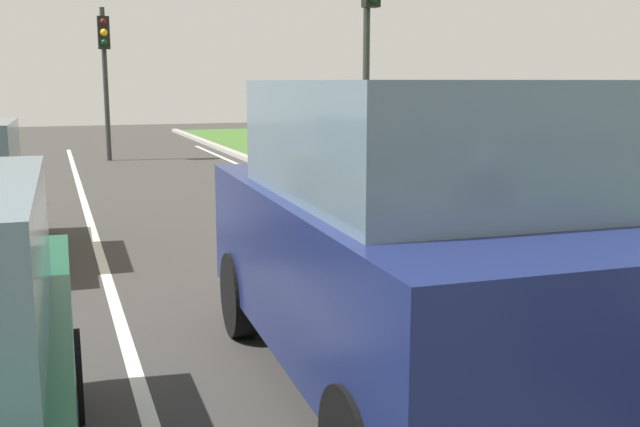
{
  "coord_description": "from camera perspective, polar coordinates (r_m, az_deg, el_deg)",
  "views": [
    {
      "loc": [
        -1.21,
        3.95,
        2.27
      ],
      "look_at": [
        0.83,
        9.55,
        1.2
      ],
      "focal_mm": 41.32,
      "sensor_mm": 36.0,
      "label": 1
    }
  ],
  "objects": [
    {
      "name": "ground_plane",
      "position": [
        10.38,
        -12.86,
        -2.7
      ],
      "size": [
        60.0,
        60.0,
        0.0
      ],
      "primitive_type": "plane",
      "color": "#383533"
    },
    {
      "name": "lane_line_center",
      "position": [
        10.32,
        -16.72,
        -2.93
      ],
      "size": [
        0.12,
        32.0,
        0.01
      ],
      "primitive_type": "cube",
      "color": "silver",
      "rests_on": "ground"
    },
    {
      "name": "lane_line_right_edge",
      "position": [
        11.37,
        5.43,
        -1.34
      ],
      "size": [
        0.12,
        32.0,
        0.01
      ],
      "primitive_type": "cube",
      "color": "silver",
      "rests_on": "ground"
    },
    {
      "name": "curb_right",
      "position": [
        11.58,
        7.67,
        -0.89
      ],
      "size": [
        0.24,
        48.0,
        0.12
      ],
      "primitive_type": "cube",
      "color": "#9E9B93",
      "rests_on": "ground"
    },
    {
      "name": "car_suv_ahead",
      "position": [
        5.32,
        6.34,
        -1.87
      ],
      "size": [
        2.12,
        4.57,
        2.28
      ],
      "rotation": [
        0.0,
        0.0,
        -0.04
      ],
      "color": "navy",
      "rests_on": "ground"
    },
    {
      "name": "traffic_light_near_right",
      "position": [
        15.25,
        3.81,
        14.09
      ],
      "size": [
        0.32,
        0.5,
        4.98
      ],
      "color": "#2D2D2D",
      "rests_on": "ground"
    },
    {
      "name": "traffic_light_far_median",
      "position": [
        22.06,
        -16.34,
        11.49
      ],
      "size": [
        0.32,
        0.5,
        4.31
      ],
      "color": "#2D2D2D",
      "rests_on": "ground"
    }
  ]
}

